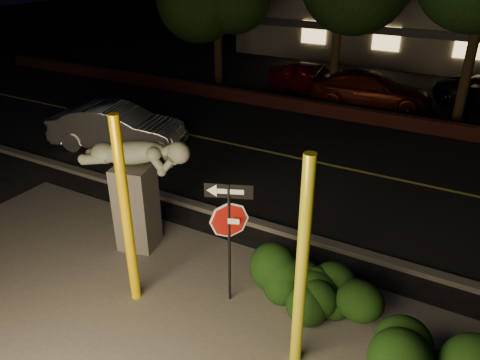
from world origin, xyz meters
name	(u,v)px	position (x,y,z in m)	size (l,w,h in m)	color
ground	(369,136)	(0.00, 10.00, 0.00)	(90.00, 90.00, 0.00)	black
patio	(190,347)	(0.00, -1.00, 0.01)	(14.00, 6.00, 0.02)	#4C4944
road	(342,168)	(0.00, 7.00, 0.01)	(80.00, 8.00, 0.01)	black
lane_marking	(342,167)	(0.00, 7.00, 0.02)	(80.00, 0.12, 0.01)	#B0A746
curb	(286,232)	(0.00, 2.90, 0.06)	(80.00, 0.25, 0.12)	#4C4944
brick_wall	(379,118)	(0.00, 11.30, 0.25)	(40.00, 0.35, 0.50)	#4D1D18
parking_lot	(409,88)	(0.00, 17.00, 0.01)	(40.00, 12.00, 0.01)	black
building	(443,21)	(0.00, 24.99, 2.00)	(22.00, 10.20, 4.00)	gray
yellow_pole_left	(126,215)	(-1.61, -0.47, 1.83)	(0.18, 0.18, 3.65)	#FFC804
yellow_pole_right	(302,269)	(1.63, -0.40, 1.82)	(0.18, 0.18, 3.65)	yellow
signpost	(229,221)	(-0.02, 0.35, 1.74)	(0.78, 0.34, 2.45)	black
sculpture	(136,181)	(-2.62, 0.94, 1.60)	(2.42, 1.17, 2.59)	#4C4944
hedge_center	(298,278)	(1.08, 0.95, 0.52)	(1.99, 0.93, 1.03)	black
hedge_right	(340,294)	(1.93, 0.79, 0.61)	(1.86, 1.00, 1.22)	black
silver_sedan	(118,127)	(-6.91, 4.96, 0.71)	(1.51, 4.32, 1.42)	#A4A4A8
parked_car_red	(312,78)	(-3.69, 13.88, 0.68)	(1.62, 4.02, 1.37)	maroon
parked_car_darkred	(370,90)	(-0.95, 13.27, 0.71)	(1.98, 4.87, 1.41)	#411007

